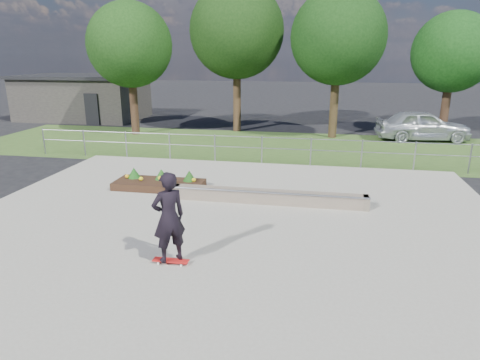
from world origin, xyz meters
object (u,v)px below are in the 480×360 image
(grind_ledge, at_px, (267,197))
(planter_bed, at_px, (160,183))
(skateboarder, at_px, (169,218))
(parked_car, at_px, (423,125))

(grind_ledge, relative_size, planter_bed, 2.00)
(skateboarder, xyz_separation_m, parked_car, (8.39, 15.72, -0.33))
(grind_ledge, relative_size, skateboarder, 2.88)
(grind_ledge, bearing_deg, parked_car, 59.33)
(planter_bed, bearing_deg, parked_car, 44.99)
(parked_car, bearing_deg, planter_bed, 127.98)
(parked_car, bearing_deg, skateboarder, 144.91)
(grind_ledge, height_order, skateboarder, skateboarder)
(grind_ledge, height_order, planter_bed, planter_bed)
(grind_ledge, xyz_separation_m, skateboarder, (-1.60, -4.27, 0.87))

